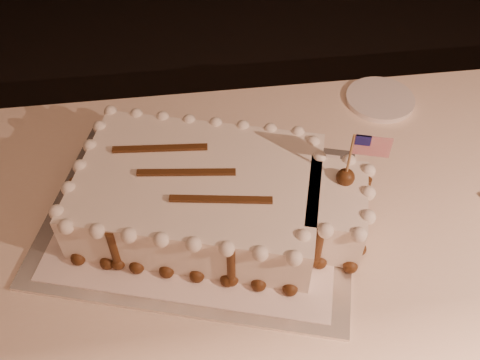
{
  "coord_description": "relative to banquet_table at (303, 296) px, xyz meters",
  "views": [
    {
      "loc": [
        -0.25,
        -0.08,
        1.6
      ],
      "look_at": [
        -0.17,
        0.6,
        0.84
      ],
      "focal_mm": 40.0,
      "sensor_mm": 36.0,
      "label": 1
    }
  ],
  "objects": [
    {
      "name": "banquet_table",
      "position": [
        0.0,
        0.0,
        0.0
      ],
      "size": [
        2.4,
        0.8,
        0.75
      ],
      "primitive_type": "cube",
      "color": "#FFE1C5",
      "rests_on": "ground"
    },
    {
      "name": "cake_board",
      "position": [
        -0.25,
        0.0,
        0.38
      ],
      "size": [
        0.72,
        0.62,
        0.01
      ],
      "primitive_type": "cube",
      "rotation": [
        0.0,
        0.0,
        -0.29
      ],
      "color": "silver",
      "rests_on": "banquet_table"
    },
    {
      "name": "doily",
      "position": [
        -0.25,
        0.0,
        0.38
      ],
      "size": [
        0.64,
        0.55,
        0.0
      ],
      "primitive_type": "cube",
      "rotation": [
        0.0,
        0.0,
        -0.29
      ],
      "color": "white",
      "rests_on": "cake_board"
    },
    {
      "name": "sheet_cake",
      "position": [
        -0.21,
        -0.01,
        0.44
      ],
      "size": [
        0.61,
        0.44,
        0.23
      ],
      "color": "white",
      "rests_on": "doily"
    },
    {
      "name": "side_plate",
      "position": [
        0.23,
        0.31,
        0.38
      ],
      "size": [
        0.17,
        0.17,
        0.01
      ],
      "primitive_type": "cylinder",
      "color": "white",
      "rests_on": "banquet_table"
    }
  ]
}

